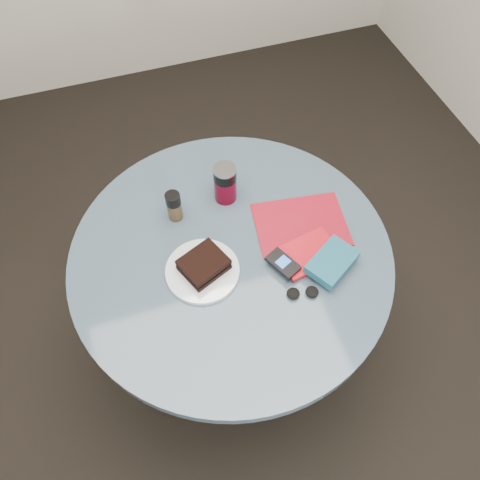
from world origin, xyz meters
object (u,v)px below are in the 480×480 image
object	(u,v)px
table	(232,277)
headphones	(303,293)
soda_can	(225,183)
novel	(332,262)
plate	(202,271)
mp3_player	(283,263)
red_book	(308,254)
pepper_grinder	(174,206)
sandwich	(204,265)
magazine	(301,224)

from	to	relation	value
table	headphones	size ratio (longest dim) A/B	9.99
soda_can	novel	size ratio (longest dim) A/B	0.92
plate	mp3_player	world-z (taller)	mp3_player
red_book	novel	distance (m)	0.08
table	soda_can	bearing A→B (deg)	76.76
mp3_player	headphones	size ratio (longest dim) A/B	1.13
soda_can	novel	distance (m)	0.42
table	novel	xyz separation A→B (m)	(0.27, -0.15, 0.20)
table	headphones	world-z (taller)	headphones
red_book	headphones	distance (m)	0.13
pepper_grinder	red_book	bearing A→B (deg)	-38.24
plate	novel	xyz separation A→B (m)	(0.37, -0.11, 0.03)
sandwich	novel	distance (m)	0.38
pepper_grinder	mp3_player	distance (m)	0.39
table	pepper_grinder	size ratio (longest dim) A/B	9.11
pepper_grinder	mp3_player	world-z (taller)	pepper_grinder
headphones	mp3_player	bearing A→B (deg)	103.20
sandwich	table	bearing A→B (deg)	22.82
magazine	headphones	distance (m)	0.25
sandwich	headphones	bearing A→B (deg)	-33.68
mp3_player	soda_can	bearing A→B (deg)	104.16
soda_can	pepper_grinder	xyz separation A→B (m)	(-0.18, -0.03, -0.01)
novel	headphones	bearing A→B (deg)	175.03
table	plate	xyz separation A→B (m)	(-0.10, -0.04, 0.17)
sandwich	novel	bearing A→B (deg)	-16.83
sandwich	pepper_grinder	size ratio (longest dim) A/B	1.45
plate	magazine	bearing A→B (deg)	11.22
sandwich	headphones	distance (m)	0.30
novel	mp3_player	bearing A→B (deg)	131.07
magazine	sandwich	bearing A→B (deg)	-161.04
magazine	mp3_player	bearing A→B (deg)	-123.14
mp3_player	red_book	bearing A→B (deg)	10.55
mp3_player	plate	bearing A→B (deg)	164.87
plate	novel	world-z (taller)	novel
table	plate	world-z (taller)	plate
mp3_player	headphones	xyz separation A→B (m)	(0.02, -0.10, -0.02)
pepper_grinder	novel	size ratio (longest dim) A/B	0.72
table	sandwich	xyz separation A→B (m)	(-0.10, -0.04, 0.20)
novel	magazine	bearing A→B (deg)	66.71
mp3_player	headphones	bearing A→B (deg)	-76.80
magazine	table	bearing A→B (deg)	-166.03
soda_can	mp3_player	distance (m)	0.33
plate	pepper_grinder	distance (m)	0.23
table	magazine	size ratio (longest dim) A/B	3.46
sandwich	red_book	xyz separation A→B (m)	(0.31, -0.05, -0.02)
soda_can	red_book	xyz separation A→B (m)	(0.17, -0.30, -0.06)
magazine	mp3_player	world-z (taller)	mp3_player
table	sandwich	bearing A→B (deg)	-157.18
magazine	novel	size ratio (longest dim) A/B	1.90
pepper_grinder	novel	distance (m)	0.52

